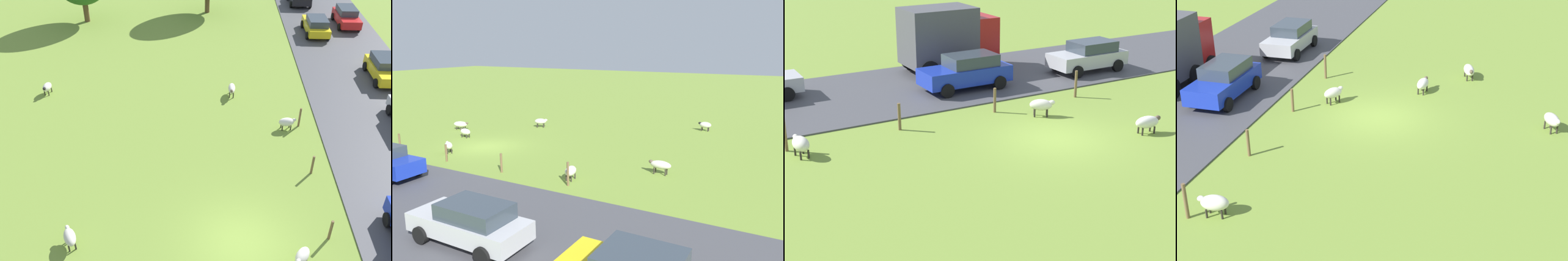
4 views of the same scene
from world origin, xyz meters
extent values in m
plane|color=olive|center=(0.00, 0.00, 0.00)|extent=(160.00, 160.00, 0.00)
ellipsoid|color=silver|center=(-0.15, 12.47, 0.54)|extent=(0.49, 1.19, 0.45)
ellipsoid|color=brown|center=(-0.17, 11.91, 0.64)|extent=(0.19, 0.27, 0.20)
cylinder|color=#2D2823|center=(-0.04, 12.14, 0.19)|extent=(0.07, 0.07, 0.37)
cylinder|color=#2D2823|center=(-0.28, 12.15, 0.19)|extent=(0.07, 0.07, 0.37)
cylinder|color=#2D2823|center=(-0.01, 12.79, 0.19)|extent=(0.07, 0.07, 0.37)
cylinder|color=#2D2823|center=(-0.26, 12.80, 0.19)|extent=(0.07, 0.07, 0.37)
ellipsoid|color=silver|center=(-12.51, 12.11, 0.51)|extent=(0.53, 0.96, 0.49)
ellipsoid|color=black|center=(-12.53, 11.66, 0.62)|extent=(0.19, 0.27, 0.20)
cylinder|color=#2D2823|center=(-12.38, 11.84, 0.16)|extent=(0.07, 0.07, 0.32)
cylinder|color=#2D2823|center=(-12.66, 11.85, 0.16)|extent=(0.07, 0.07, 0.32)
cylinder|color=#2D2823|center=(-12.37, 12.36, 0.16)|extent=(0.07, 0.07, 0.32)
cylinder|color=#2D2823|center=(-12.64, 12.37, 0.16)|extent=(0.07, 0.07, 0.32)
ellipsoid|color=silver|center=(2.99, 8.66, 0.49)|extent=(0.98, 0.63, 0.51)
ellipsoid|color=silver|center=(3.42, 8.72, 0.60)|extent=(0.28, 0.21, 0.20)
cylinder|color=#2D2823|center=(3.22, 8.83, 0.15)|extent=(0.07, 0.07, 0.30)
cylinder|color=#2D2823|center=(3.26, 8.55, 0.15)|extent=(0.07, 0.07, 0.30)
cylinder|color=#2D2823|center=(2.72, 8.76, 0.15)|extent=(0.07, 0.07, 0.30)
cylinder|color=#2D2823|center=(2.76, 8.48, 0.15)|extent=(0.07, 0.07, 0.30)
ellipsoid|color=white|center=(-1.30, -3.34, 0.46)|extent=(0.59, 1.05, 0.47)
ellipsoid|color=brown|center=(-1.36, -3.82, 0.56)|extent=(0.21, 0.28, 0.20)
cylinder|color=#2D2823|center=(-1.20, -3.63, 0.14)|extent=(0.07, 0.07, 0.28)
cylinder|color=#2D2823|center=(-1.46, -3.60, 0.14)|extent=(0.07, 0.07, 0.28)
cylinder|color=#2D2823|center=(-1.13, -3.09, 0.14)|extent=(0.07, 0.07, 0.28)
cylinder|color=#2D2823|center=(-1.39, -3.06, 0.14)|extent=(0.07, 0.07, 0.28)
ellipsoid|color=beige|center=(-7.18, -0.58, 0.52)|extent=(0.88, 1.09, 0.48)
ellipsoid|color=silver|center=(-7.39, -0.16, 0.63)|extent=(0.28, 0.31, 0.20)
cylinder|color=#2D2823|center=(-7.42, -0.40, 0.17)|extent=(0.07, 0.07, 0.34)
cylinder|color=#2D2823|center=(-7.18, -0.28, 0.17)|extent=(0.07, 0.07, 0.34)
cylinder|color=#2D2823|center=(-7.17, -0.88, 0.17)|extent=(0.07, 0.07, 0.34)
cylinder|color=#2D2823|center=(-6.94, -0.76, 0.17)|extent=(0.07, 0.07, 0.34)
ellipsoid|color=silver|center=(2.39, -1.03, 0.50)|extent=(0.90, 1.04, 0.47)
ellipsoid|color=silver|center=(2.15, -1.41, 0.60)|extent=(0.29, 0.32, 0.20)
cylinder|color=#2D2823|center=(2.36, -1.32, 0.16)|extent=(0.07, 0.07, 0.32)
cylinder|color=#2D2823|center=(2.14, -1.18, 0.16)|extent=(0.07, 0.07, 0.32)
cylinder|color=#2D2823|center=(2.64, -0.88, 0.16)|extent=(0.07, 0.07, 0.32)
cylinder|color=#2D2823|center=(2.42, -0.75, 0.16)|extent=(0.07, 0.07, 0.32)
ellipsoid|color=silver|center=(-3.17, -5.83, 0.47)|extent=(0.81, 1.28, 0.48)
ellipsoid|color=brown|center=(-3.33, -5.29, 0.57)|extent=(0.25, 0.30, 0.20)
cylinder|color=#2D2823|center=(-3.39, -5.56, 0.14)|extent=(0.07, 0.07, 0.28)
cylinder|color=#2D2823|center=(-3.14, -5.48, 0.14)|extent=(0.07, 0.07, 0.28)
cylinder|color=#2D2823|center=(-3.20, -6.18, 0.14)|extent=(0.07, 0.07, 0.28)
cylinder|color=#2D2823|center=(-2.94, -6.11, 0.14)|extent=(0.07, 0.07, 0.28)
cylinder|color=brown|center=(3.79, -3.98, 0.62)|extent=(0.12, 0.12, 1.25)
cylinder|color=brown|center=(3.79, 0.35, 0.53)|extent=(0.12, 0.12, 1.06)
cylinder|color=brown|center=(3.79, 4.67, 0.54)|extent=(0.12, 0.12, 1.08)
cylinder|color=brown|center=(3.79, 8.99, 0.62)|extent=(0.12, 0.12, 1.24)
cube|color=#B7B7BC|center=(10.46, 9.05, 0.71)|extent=(1.77, 4.47, 0.66)
cube|color=#333D47|center=(10.46, 9.39, 1.32)|extent=(1.55, 2.46, 0.56)
cylinder|color=black|center=(11.35, 7.60, 0.38)|extent=(0.22, 0.64, 0.64)
cylinder|color=black|center=(9.58, 7.60, 0.38)|extent=(0.22, 0.64, 0.64)
cylinder|color=black|center=(11.35, 10.51, 0.38)|extent=(0.22, 0.64, 0.64)
cylinder|color=black|center=(9.58, 10.51, 0.38)|extent=(0.22, 0.64, 0.64)
cylinder|color=black|center=(6.49, 1.21, 0.38)|extent=(0.22, 0.64, 0.64)
camera|label=1|loc=(-1.34, -12.14, 14.20)|focal=38.63mm
camera|label=2|loc=(19.51, 18.83, 6.89)|focal=35.85mm
camera|label=3|loc=(-16.34, 12.73, 7.94)|focal=54.01mm
camera|label=4|loc=(-5.94, 22.50, 10.50)|focal=54.38mm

